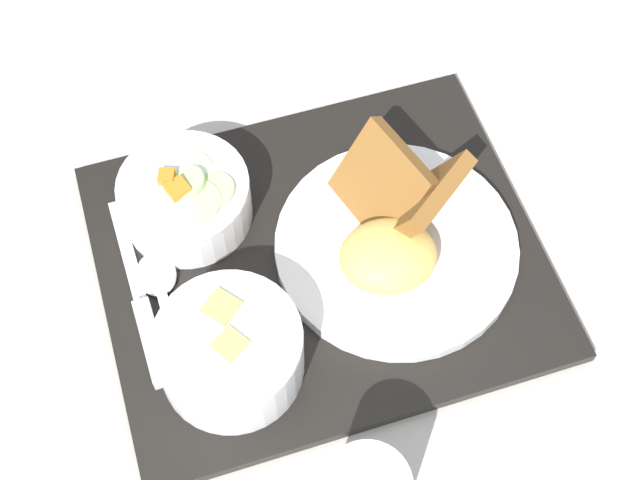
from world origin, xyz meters
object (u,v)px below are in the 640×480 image
object	(u,v)px
plate_main	(395,238)
knife	(147,325)
bowl_soup	(230,350)
spoon	(162,296)
bowl_salad	(185,197)

from	to	relation	value
plate_main	knife	size ratio (longest dim) A/B	1.14
bowl_soup	spoon	world-z (taller)	bowl_soup
bowl_soup	spoon	distance (m)	0.10
knife	spoon	distance (m)	0.03
spoon	knife	bearing A→B (deg)	141.19
bowl_salad	spoon	world-z (taller)	bowl_salad
bowl_salad	plate_main	size ratio (longest dim) A/B	0.54
bowl_soup	knife	world-z (taller)	bowl_soup
knife	spoon	xyz separation A→B (m)	(0.02, 0.02, -0.00)
bowl_soup	knife	xyz separation A→B (m)	(-0.06, 0.06, -0.03)
bowl_soup	plate_main	bearing A→B (deg)	21.52
bowl_salad	spoon	size ratio (longest dim) A/B	0.83
bowl_salad	bowl_soup	world-z (taller)	bowl_soup
plate_main	spoon	distance (m)	0.21
plate_main	knife	world-z (taller)	plate_main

